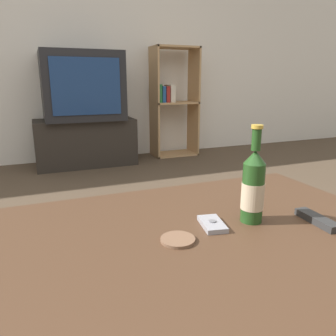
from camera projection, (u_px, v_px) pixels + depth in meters
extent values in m
cube|color=silver|center=(62.00, 35.00, 3.33)|extent=(8.00, 0.05, 2.60)
cube|color=#422B1C|center=(190.00, 247.00, 0.85)|extent=(1.26, 0.85, 0.04)
cylinder|color=#382417|center=(270.00, 232.00, 1.44)|extent=(0.07, 0.07, 0.41)
cube|color=#28231E|center=(86.00, 142.00, 3.38)|extent=(0.99, 0.45, 0.47)
cube|color=black|center=(82.00, 86.00, 3.24)|extent=(0.76, 0.58, 0.65)
cube|color=navy|center=(87.00, 87.00, 2.97)|extent=(0.62, 0.01, 0.51)
cube|color=tan|center=(154.00, 103.00, 3.65)|extent=(0.02, 0.30, 1.21)
cube|color=tan|center=(194.00, 102.00, 3.83)|extent=(0.02, 0.30, 1.21)
cube|color=tan|center=(174.00, 154.00, 3.89)|extent=(0.51, 0.30, 0.02)
cube|color=tan|center=(174.00, 103.00, 3.74)|extent=(0.51, 0.30, 0.02)
cube|color=tan|center=(175.00, 47.00, 3.58)|extent=(0.51, 0.30, 0.02)
cube|color=#236B38|center=(157.00, 93.00, 3.64)|extent=(0.04, 0.21, 0.20)
cube|color=navy|center=(161.00, 94.00, 3.65)|extent=(0.04, 0.21, 0.18)
cube|color=maroon|center=(165.00, 94.00, 3.67)|extent=(0.04, 0.21, 0.17)
cube|color=beige|center=(170.00, 93.00, 3.69)|extent=(0.06, 0.21, 0.19)
cylinder|color=#1E4219|center=(253.00, 193.00, 0.93)|extent=(0.06, 0.06, 0.17)
cylinder|color=tan|center=(252.00, 196.00, 0.94)|extent=(0.06, 0.06, 0.08)
cone|color=#1E4219|center=(255.00, 157.00, 0.91)|extent=(0.06, 0.06, 0.04)
cylinder|color=#1E4219|center=(256.00, 140.00, 0.89)|extent=(0.03, 0.03, 0.06)
cylinder|color=#B79333|center=(257.00, 127.00, 0.88)|extent=(0.03, 0.03, 0.01)
cube|color=gray|center=(212.00, 224.00, 0.92)|extent=(0.08, 0.11, 0.01)
cylinder|color=slate|center=(212.00, 221.00, 0.92)|extent=(0.02, 0.02, 0.00)
cube|color=#282828|center=(317.00, 220.00, 0.94)|extent=(0.05, 0.15, 0.02)
cylinder|color=brown|center=(178.00, 240.00, 0.83)|extent=(0.09, 0.09, 0.01)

